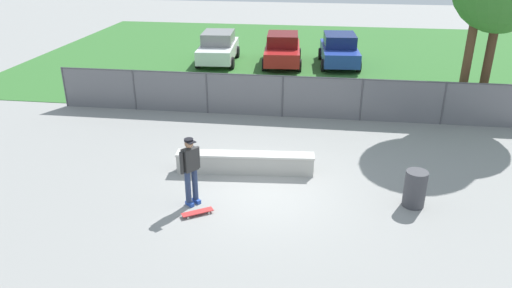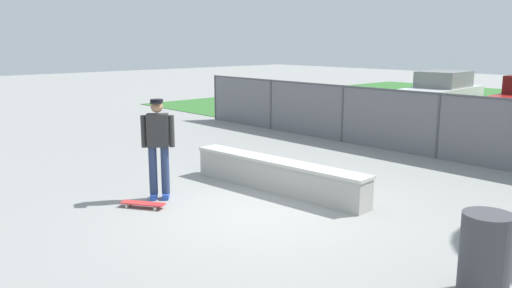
% 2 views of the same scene
% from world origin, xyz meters
% --- Properties ---
extents(ground_plane, '(80.00, 80.00, 0.00)m').
position_xyz_m(ground_plane, '(0.00, 0.00, 0.00)').
color(ground_plane, gray).
extents(concrete_ledge, '(4.06, 0.81, 0.61)m').
position_xyz_m(concrete_ledge, '(-0.66, 1.04, 0.31)').
color(concrete_ledge, '#A8A59E').
rests_on(concrete_ledge, ground).
extents(skateboarder, '(0.43, 0.49, 1.84)m').
position_xyz_m(skateboarder, '(-1.73, -0.92, 1.03)').
color(skateboarder, '#2647A5').
rests_on(skateboarder, ground).
extents(skateboard, '(0.78, 0.60, 0.09)m').
position_xyz_m(skateboard, '(-1.47, -1.44, 0.07)').
color(skateboard, red).
rests_on(skateboard, ground).
extents(chainlink_fence, '(17.76, 0.07, 1.63)m').
position_xyz_m(chainlink_fence, '(-0.00, 5.92, 0.89)').
color(chainlink_fence, '#4C4C51').
rests_on(chainlink_fence, ground).
extents(car_white, '(2.24, 4.31, 1.66)m').
position_xyz_m(car_white, '(-4.23, 13.93, 0.84)').
color(car_white, silver).
rests_on(car_white, ground).
extents(trash_bin, '(0.56, 0.56, 0.98)m').
position_xyz_m(trash_bin, '(3.96, -0.20, 0.49)').
color(trash_bin, '#3F3F44').
rests_on(trash_bin, ground).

